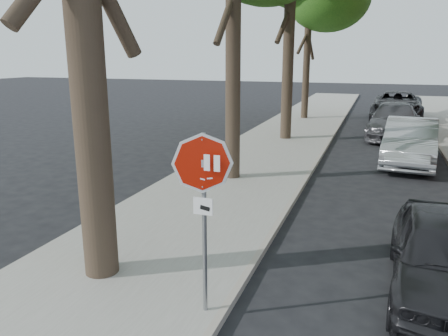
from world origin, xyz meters
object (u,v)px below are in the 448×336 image
object	(u,v)px
car_a	(444,255)
car_b	(410,142)
car_c	(394,121)
car_d	(397,106)
stop_sign	(203,190)

from	to	relation	value
car_a	car_b	world-z (taller)	car_b
car_b	car_c	size ratio (longest dim) A/B	0.88
car_b	car_d	distance (m)	11.44
car_b	car_c	world-z (taller)	car_c
stop_sign	car_c	distance (m)	16.81
car_a	car_c	world-z (taller)	car_c
stop_sign	car_a	distance (m)	4.00
stop_sign	car_b	distance (m)	11.66
car_d	stop_sign	bearing A→B (deg)	-95.37
car_a	car_d	bearing A→B (deg)	92.50
car_c	car_d	world-z (taller)	car_d
car_c	car_a	bearing A→B (deg)	-84.80
stop_sign	car_d	world-z (taller)	stop_sign
stop_sign	car_a	bearing A→B (deg)	29.40
car_a	stop_sign	bearing A→B (deg)	-148.39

